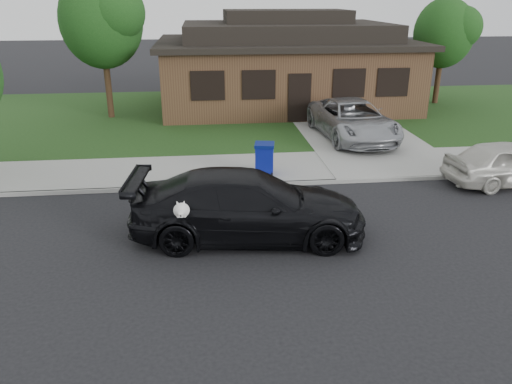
{
  "coord_description": "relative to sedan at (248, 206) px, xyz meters",
  "views": [
    {
      "loc": [
        -0.31,
        -10.6,
        5.4
      ],
      "look_at": [
        0.89,
        0.26,
        1.1
      ],
      "focal_mm": 35.0,
      "sensor_mm": 36.0,
      "label": 1
    }
  ],
  "objects": [
    {
      "name": "sedan",
      "position": [
        0.0,
        0.0,
        0.0
      ],
      "size": [
        5.71,
        2.83,
        1.6
      ],
      "rotation": [
        0.0,
        0.0,
        1.48
      ],
      "color": "black",
      "rests_on": "ground"
    },
    {
      "name": "tree_1",
      "position": [
        11.45,
        14.24,
        2.91
      ],
      "size": [
        3.15,
        3.0,
        5.25
      ],
      "color": "#332114",
      "rests_on": "ground"
    },
    {
      "name": "lawn",
      "position": [
        -0.69,
        12.84,
        -0.74
      ],
      "size": [
        60.0,
        13.0,
        0.13
      ],
      "primitive_type": "cube",
      "color": "#193814",
      "rests_on": "ground"
    },
    {
      "name": "tree_0",
      "position": [
        -5.02,
        12.72,
        3.68
      ],
      "size": [
        3.78,
        3.6,
        6.34
      ],
      "color": "#332114",
      "rests_on": "ground"
    },
    {
      "name": "driveway",
      "position": [
        5.31,
        9.84,
        -0.73
      ],
      "size": [
        4.5,
        13.0,
        0.14
      ],
      "primitive_type": "cube",
      "color": "gray",
      "rests_on": "ground"
    },
    {
      "name": "minivan",
      "position": [
        4.91,
        7.98,
        0.07
      ],
      "size": [
        2.82,
        5.46,
        1.47
      ],
      "primitive_type": "imported",
      "rotation": [
        0.0,
        0.0,
        0.07
      ],
      "color": "#A5A7AC",
      "rests_on": "driveway"
    },
    {
      "name": "white_compact",
      "position": [
        8.28,
        2.74,
        -0.13
      ],
      "size": [
        4.09,
        1.97,
        1.35
      ],
      "primitive_type": "imported",
      "rotation": [
        0.0,
        0.0,
        1.67
      ],
      "color": "beige",
      "rests_on": "ground"
    },
    {
      "name": "sidewalk",
      "position": [
        -0.69,
        4.84,
        -0.74
      ],
      "size": [
        60.0,
        3.0,
        0.12
      ],
      "primitive_type": "cube",
      "color": "gray",
      "rests_on": "ground"
    },
    {
      "name": "house",
      "position": [
        3.31,
        14.84,
        1.33
      ],
      "size": [
        12.6,
        8.6,
        4.65
      ],
      "color": "#422B1C",
      "rests_on": "ground"
    },
    {
      "name": "recycling_bin",
      "position": [
        0.92,
        4.15,
        -0.18
      ],
      "size": [
        0.7,
        0.7,
        1.0
      ],
      "rotation": [
        0.0,
        0.0,
        -0.18
      ],
      "color": "navy",
      "rests_on": "sidewalk"
    },
    {
      "name": "ground",
      "position": [
        -0.69,
        -0.16,
        -0.8
      ],
      "size": [
        120.0,
        120.0,
        0.0
      ],
      "primitive_type": "plane",
      "color": "black",
      "rests_on": "ground"
    },
    {
      "name": "curb",
      "position": [
        -0.69,
        3.34,
        -0.74
      ],
      "size": [
        60.0,
        0.12,
        0.12
      ],
      "primitive_type": "cube",
      "color": "gray",
      "rests_on": "ground"
    }
  ]
}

